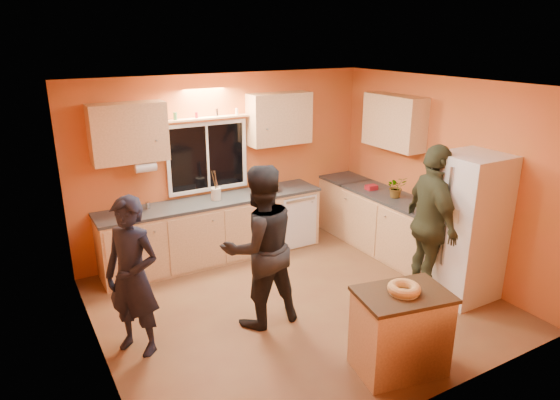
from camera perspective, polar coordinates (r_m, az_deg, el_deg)
ground at (r=6.18m, az=2.02°, el=-11.77°), size 4.50×4.50×0.00m
room_shell at (r=5.94m, az=1.09°, el=3.91°), size 4.54×4.04×2.61m
back_counter at (r=7.34m, az=-4.86°, el=-2.84°), size 4.23×0.62×0.90m
right_counter at (r=7.43m, az=12.88°, el=-2.99°), size 0.62×1.84×0.90m
refrigerator at (r=6.41m, az=20.57°, el=-2.94°), size 0.72×0.70×1.80m
island at (r=5.04m, az=13.58°, el=-14.34°), size 0.96×0.74×0.83m
bundt_pastry at (r=4.82m, az=13.98°, el=-9.79°), size 0.31×0.31×0.09m
person_left at (r=5.19m, az=-16.48°, el=-8.44°), size 0.69×0.72×1.66m
person_center at (r=5.44m, az=-2.34°, el=-5.37°), size 0.89×0.70×1.83m
person_right at (r=6.24m, az=16.92°, el=-2.57°), size 0.83×1.22×1.92m
mixing_bowl at (r=7.38m, az=-1.86°, el=1.44°), size 0.43×0.43×0.10m
utensil_crock at (r=7.02m, az=-7.32°, el=0.69°), size 0.14×0.14×0.17m
potted_plant at (r=7.24m, az=13.15°, el=1.45°), size 0.33×0.31×0.31m
red_box at (r=7.56m, az=10.40°, el=1.43°), size 0.17×0.13×0.07m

